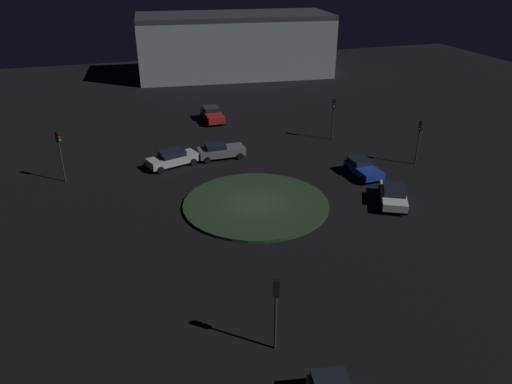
# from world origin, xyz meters

# --- Properties ---
(ground_plane) EXTENTS (118.42, 118.42, 0.00)m
(ground_plane) POSITION_xyz_m (0.00, 0.00, 0.00)
(ground_plane) COLOR black
(roundabout_island) EXTENTS (11.22, 11.22, 0.22)m
(roundabout_island) POSITION_xyz_m (0.00, 0.00, 0.11)
(roundabout_island) COLOR #263823
(roundabout_island) RESTS_ON ground_plane
(car_red) EXTENTS (4.42, 2.15, 1.51)m
(car_red) POSITION_xyz_m (-21.53, 1.40, 0.78)
(car_red) COLOR red
(car_red) RESTS_ON ground_plane
(car_white) EXTENTS (4.79, 3.66, 1.36)m
(car_white) POSITION_xyz_m (2.79, 10.26, 0.74)
(car_white) COLOR white
(car_white) RESTS_ON ground_plane
(car_grey) EXTENTS (2.07, 4.39, 1.48)m
(car_grey) POSITION_xyz_m (-10.20, -0.37, 0.76)
(car_grey) COLOR slate
(car_grey) RESTS_ON ground_plane
(car_silver) EXTENTS (3.04, 4.86, 1.54)m
(car_silver) POSITION_xyz_m (-9.56, -4.94, 0.79)
(car_silver) COLOR silver
(car_silver) RESTS_ON ground_plane
(car_blue) EXTENTS (3.93, 2.20, 1.36)m
(car_blue) POSITION_xyz_m (-2.60, 10.51, 0.72)
(car_blue) COLOR #1E38A5
(car_blue) RESTS_ON ground_plane
(traffic_light_northwest) EXTENTS (0.39, 0.39, 4.27)m
(traffic_light_northwest) POSITION_xyz_m (-11.79, 11.88, 3.04)
(traffic_light_northwest) COLOR #2D2D2D
(traffic_light_northwest) RESTS_ON ground_plane
(traffic_light_east) EXTENTS (0.38, 0.34, 4.09)m
(traffic_light_east) POSITION_xyz_m (14.85, -3.62, 2.92)
(traffic_light_east) COLOR #2D2D2D
(traffic_light_east) RESTS_ON ground_plane
(traffic_light_southwest) EXTENTS (0.37, 0.40, 4.45)m
(traffic_light_southwest) POSITION_xyz_m (-8.93, -14.16, 3.16)
(traffic_light_southwest) COLOR #2D2D2D
(traffic_light_southwest) RESTS_ON ground_plane
(traffic_light_north) EXTENTS (0.34, 0.38, 4.17)m
(traffic_light_north) POSITION_xyz_m (-3.47, 16.35, 2.97)
(traffic_light_north) COLOR #2D2D2D
(traffic_light_north) RESTS_ON ground_plane
(store_building) EXTENTS (14.32, 30.12, 9.19)m
(store_building) POSITION_xyz_m (-43.70, 10.04, 4.59)
(store_building) COLOR #8C939E
(store_building) RESTS_ON ground_plane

